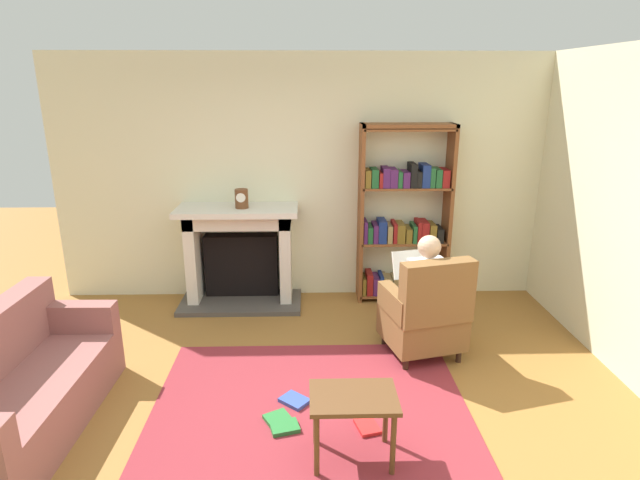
% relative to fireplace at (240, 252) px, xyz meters
% --- Properties ---
extents(ground, '(14.00, 14.00, 0.00)m').
position_rel_fireplace_xyz_m(ground, '(0.76, -2.30, -0.59)').
color(ground, olive).
extents(back_wall, '(5.60, 0.10, 2.70)m').
position_rel_fireplace_xyz_m(back_wall, '(0.76, 0.25, 0.76)').
color(back_wall, beige).
rests_on(back_wall, ground).
extents(side_wall_right, '(0.10, 5.20, 2.70)m').
position_rel_fireplace_xyz_m(side_wall_right, '(3.41, -1.05, 0.76)').
color(side_wall_right, beige).
rests_on(side_wall_right, ground).
extents(area_rug, '(2.40, 1.80, 0.01)m').
position_rel_fireplace_xyz_m(area_rug, '(0.76, -2.00, -0.58)').
color(area_rug, maroon).
rests_on(area_rug, ground).
extents(fireplace, '(1.33, 0.64, 1.11)m').
position_rel_fireplace_xyz_m(fireplace, '(0.00, 0.00, 0.00)').
color(fireplace, '#4C4742').
rests_on(fireplace, ground).
extents(mantel_clock, '(0.14, 0.14, 0.20)m').
position_rel_fireplace_xyz_m(mantel_clock, '(0.06, -0.10, 0.62)').
color(mantel_clock, brown).
rests_on(mantel_clock, fireplace).
extents(bookshelf, '(1.00, 0.32, 1.97)m').
position_rel_fireplace_xyz_m(bookshelf, '(1.81, 0.04, 0.34)').
color(bookshelf, brown).
rests_on(bookshelf, ground).
extents(armchair_reading, '(0.77, 0.76, 0.97)m').
position_rel_fireplace_xyz_m(armchair_reading, '(1.79, -1.31, -0.16)').
color(armchair_reading, '#331E14').
rests_on(armchair_reading, ground).
extents(seated_reader, '(0.45, 0.58, 1.14)m').
position_rel_fireplace_xyz_m(seated_reader, '(1.76, -1.19, 0.04)').
color(seated_reader, silver).
rests_on(seated_reader, ground).
extents(sofa_floral, '(0.75, 1.71, 0.85)m').
position_rel_fireplace_xyz_m(sofa_floral, '(-1.28, -2.27, -0.27)').
color(sofa_floral, '#945A55').
rests_on(sofa_floral, ground).
extents(side_table, '(0.56, 0.39, 0.48)m').
position_rel_fireplace_xyz_m(side_table, '(1.03, -2.62, -0.18)').
color(side_table, brown).
rests_on(side_table, ground).
extents(scattered_books, '(0.86, 0.57, 0.03)m').
position_rel_fireplace_xyz_m(scattered_books, '(0.69, -2.22, -0.56)').
color(scattered_books, red).
rests_on(scattered_books, area_rug).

